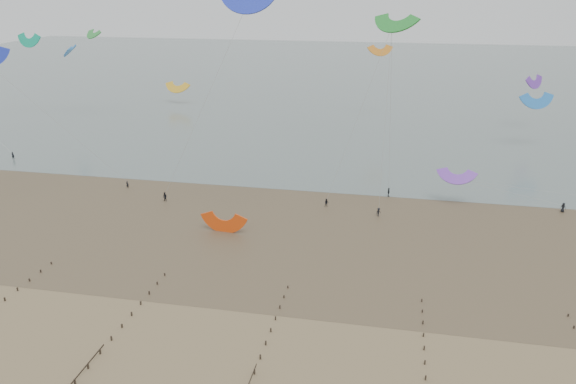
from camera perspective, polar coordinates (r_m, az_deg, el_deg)
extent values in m
plane|color=brown|center=(69.27, -5.37, -14.29)|extent=(500.00, 500.00, 0.00)
plane|color=#475654|center=(257.85, 7.41, 11.64)|extent=(500.00, 500.00, 0.00)
plane|color=#473A28|center=(99.09, 0.30, -2.89)|extent=(500.00, 500.00, 0.00)
ellipsoid|color=slate|center=(92.78, -12.29, -5.11)|extent=(23.60, 14.36, 0.01)
ellipsoid|color=slate|center=(100.48, 7.37, -2.73)|extent=(33.64, 18.32, 0.01)
ellipsoid|color=slate|center=(97.13, 26.88, -5.79)|extent=(19.65, 13.67, 0.01)
ellipsoid|color=slate|center=(117.07, -18.81, -0.26)|extent=(26.95, 14.22, 0.01)
cube|color=black|center=(84.04, -26.83, -9.72)|extent=(0.16, 0.16, 0.57)
cube|color=black|center=(85.81, -25.78, -8.91)|extent=(0.16, 0.16, 0.54)
cube|color=black|center=(87.63, -24.78, -8.13)|extent=(0.16, 0.16, 0.51)
cube|color=black|center=(89.48, -23.83, -7.38)|extent=(0.16, 0.16, 0.48)
cube|color=black|center=(91.38, -22.92, -6.66)|extent=(0.16, 0.16, 0.45)
cube|color=black|center=(65.72, -20.84, -17.62)|extent=(0.16, 0.16, 0.71)
cube|color=black|center=(67.46, -19.65, -16.36)|extent=(0.16, 0.16, 0.68)
cube|color=black|center=(69.26, -18.54, -15.15)|extent=(0.16, 0.16, 0.65)
cube|color=black|center=(71.11, -17.50, -14.00)|extent=(0.16, 0.16, 0.62)
cube|color=black|center=(73.01, -16.52, -12.91)|extent=(0.16, 0.16, 0.59)
cube|color=black|center=(74.95, -15.60, -11.87)|extent=(0.16, 0.16, 0.57)
cube|color=black|center=(76.93, -14.73, -10.88)|extent=(0.16, 0.16, 0.54)
cube|color=black|center=(78.95, -13.92, -9.94)|extent=(0.16, 0.16, 0.51)
cube|color=black|center=(81.01, -13.14, -9.04)|extent=(0.16, 0.16, 0.48)
cube|color=black|center=(83.10, -12.41, -8.19)|extent=(0.16, 0.16, 0.45)
cube|color=black|center=(63.24, -3.43, -17.80)|extent=(0.16, 0.16, 0.65)
cube|color=black|center=(65.27, -2.83, -16.41)|extent=(0.16, 0.16, 0.62)
cube|color=black|center=(67.33, -2.27, -15.10)|extent=(0.16, 0.16, 0.59)
cube|color=black|center=(69.43, -1.76, -13.87)|extent=(0.16, 0.16, 0.57)
cube|color=black|center=(71.57, -1.28, -12.72)|extent=(0.16, 0.16, 0.54)
cube|color=black|center=(73.74, -0.83, -11.62)|extent=(0.16, 0.16, 0.51)
cube|color=black|center=(75.93, -0.41, -10.59)|extent=(0.16, 0.16, 0.48)
cube|color=black|center=(78.16, -0.02, -9.62)|extent=(0.16, 0.16, 0.45)
cube|color=black|center=(64.12, 13.81, -17.87)|extent=(0.16, 0.16, 0.62)
cube|color=black|center=(66.21, 13.74, -16.47)|extent=(0.16, 0.16, 0.59)
cube|color=black|center=(68.35, 13.67, -15.16)|extent=(0.16, 0.16, 0.57)
cube|color=black|center=(70.52, 13.60, -13.94)|extent=(0.16, 0.16, 0.54)
cube|color=black|center=(72.72, 13.55, -12.78)|extent=(0.16, 0.16, 0.51)
cube|color=black|center=(74.95, 13.49, -11.69)|extent=(0.16, 0.16, 0.48)
cube|color=black|center=(77.20, 13.44, -10.67)|extent=(0.16, 0.16, 0.45)
cube|color=black|center=(78.21, 27.06, -12.12)|extent=(0.16, 0.16, 0.48)
cube|color=black|center=(80.37, 26.59, -11.14)|extent=(0.16, 0.16, 0.45)
imported|color=black|center=(118.77, -16.00, 0.73)|extent=(0.55, 0.36, 1.51)
imported|color=black|center=(109.79, -12.40, -0.49)|extent=(1.06, 0.95, 1.81)
imported|color=black|center=(101.81, 9.18, -2.03)|extent=(1.15, 1.14, 1.59)
imported|color=black|center=(113.90, 26.16, -1.42)|extent=(1.05, 0.98, 1.81)
imported|color=black|center=(148.19, -26.16, 3.35)|extent=(0.69, 0.49, 1.77)
imported|color=black|center=(111.37, 10.18, -0.02)|extent=(0.49, 1.08, 1.81)
imported|color=black|center=(104.95, 3.94, -1.10)|extent=(0.86, 0.72, 1.59)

